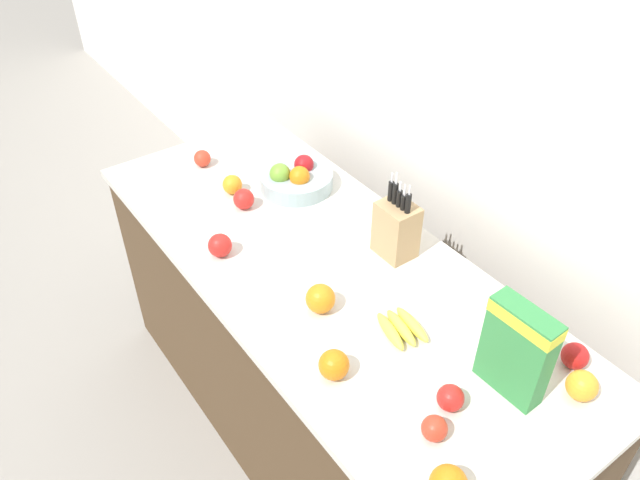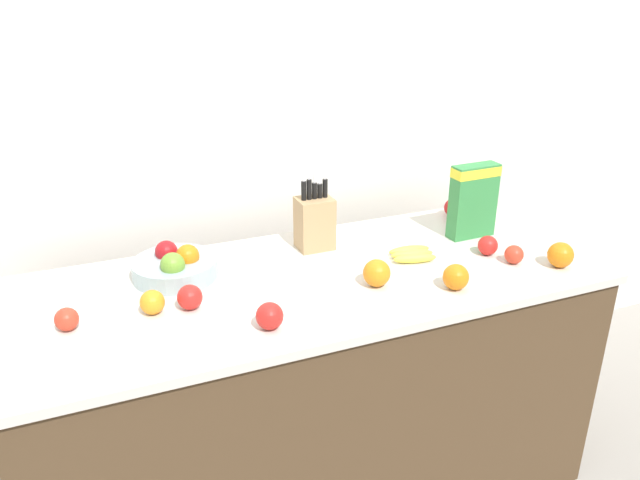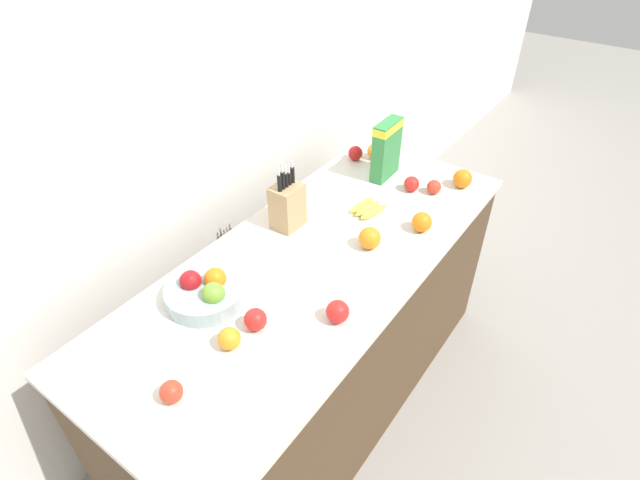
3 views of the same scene
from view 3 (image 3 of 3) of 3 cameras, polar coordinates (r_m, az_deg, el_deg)
ground_plane at (r=2.59m, az=-0.21°, el=-17.14°), size 14.00×14.00×0.00m
wall_back at (r=2.08m, az=-14.29°, el=13.34°), size 9.00×0.06×2.60m
counter at (r=2.24m, az=-0.24°, el=-10.58°), size 1.94×0.78×0.89m
knife_block at (r=2.04m, az=-3.75°, el=3.99°), size 0.13×0.10×0.30m
cereal_box at (r=2.38m, az=7.61°, el=10.46°), size 0.18×0.07×0.28m
fruit_bowl at (r=1.77m, az=-12.93°, el=-5.71°), size 0.28×0.28×0.11m
banana_bunch at (r=2.17m, az=5.47°, el=3.61°), size 0.17×0.13×0.03m
apple_near_bananas at (r=1.53m, az=-16.64°, el=-16.29°), size 0.07×0.07×0.07m
apple_front at (r=1.66m, az=2.02°, el=-8.18°), size 0.08×0.08×0.08m
apple_rear at (r=2.56m, az=4.07°, el=9.88°), size 0.07×0.07×0.07m
apple_middle at (r=2.34m, az=10.42°, el=6.32°), size 0.07×0.07×0.07m
apple_by_knife_block at (r=1.65m, az=-7.39°, el=-9.01°), size 0.08×0.08×0.08m
apple_leftmost at (r=2.34m, az=12.89°, el=5.93°), size 0.07×0.07×0.07m
orange_near_bowl at (r=2.41m, az=15.97°, el=6.76°), size 0.09×0.09×0.09m
orange_front_center at (r=2.08m, az=11.55°, el=2.02°), size 0.08×0.08×0.08m
orange_by_cereal at (r=1.61m, az=-10.34°, el=-11.02°), size 0.07×0.07×0.07m
orange_back_center at (r=2.58m, az=6.33°, el=10.10°), size 0.08×0.08×0.08m
orange_front_left at (r=1.96m, az=5.69°, el=0.21°), size 0.09×0.09×0.09m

